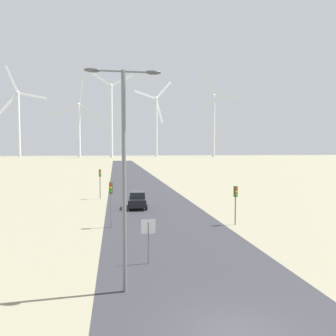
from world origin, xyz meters
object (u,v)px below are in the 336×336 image
object	(u,v)px
traffic_light_post_mid_left	(100,177)
wind_turbine_left	(79,124)
traffic_light_post_near_right	(236,196)
wind_turbine_far_right	(214,119)
wind_turbine_right	(156,121)
stop_sign_near	(148,233)
wind_turbine_center	(111,114)
traffic_light_post_near_left	(111,194)
car_approaching	(137,200)
streetlamp	(124,154)
wind_turbine_far_left	(19,118)

from	to	relation	value
traffic_light_post_mid_left	wind_turbine_left	world-z (taller)	wind_turbine_left
traffic_light_post_near_right	wind_turbine_far_right	distance (m)	233.67
wind_turbine_right	traffic_light_post_near_right	bearing A→B (deg)	-95.62
stop_sign_near	traffic_light_post_mid_left	distance (m)	24.80
traffic_light_post_near_right	wind_turbine_right	xyz separation A→B (m)	(23.51, 238.97, 26.57)
wind_turbine_left	wind_turbine_right	world-z (taller)	wind_turbine_left
traffic_light_post_mid_left	wind_turbine_center	xyz separation A→B (m)	(-0.34, 203.29, 28.90)
traffic_light_post_near_right	traffic_light_post_near_left	bearing A→B (deg)	175.99
traffic_light_post_near_left	car_approaching	distance (m)	9.02
wind_turbine_far_right	streetlamp	bearing A→B (deg)	-108.08
wind_turbine_right	traffic_light_post_mid_left	bearing A→B (deg)	-99.03
traffic_light_post_near_left	stop_sign_near	bearing A→B (deg)	-76.45
wind_turbine_left	wind_turbine_far_left	bearing A→B (deg)	172.56
wind_turbine_center	wind_turbine_far_right	distance (m)	79.03
car_approaching	traffic_light_post_near_left	bearing A→B (deg)	-107.85
traffic_light_post_near_left	streetlamp	bearing A→B (deg)	-86.60
wind_turbine_left	wind_turbine_center	distance (m)	32.18
wind_turbine_left	wind_turbine_right	size ratio (longest dim) A/B	1.02
traffic_light_post_near_right	traffic_light_post_mid_left	xyz separation A→B (m)	(-11.86, 16.36, 0.37)
wind_turbine_right	car_approaching	bearing A→B (deg)	-97.71
traffic_light_post_mid_left	wind_turbine_right	xyz separation A→B (m)	(35.38, 222.61, 26.21)
wind_turbine_center	wind_turbine_right	size ratio (longest dim) A/B	1.02
wind_turbine_far_left	wind_turbine_left	bearing A→B (deg)	-7.44
traffic_light_post_near_right	wind_turbine_right	size ratio (longest dim) A/B	0.05
traffic_light_post_near_left	wind_turbine_far_right	size ratio (longest dim) A/B	0.06
traffic_light_post_near_left	traffic_light_post_near_right	world-z (taller)	traffic_light_post_near_left
wind_turbine_left	traffic_light_post_mid_left	bearing A→B (deg)	-83.48
stop_sign_near	wind_turbine_far_right	bearing A→B (deg)	71.99
wind_turbine_right	wind_turbine_far_left	bearing A→B (deg)	176.75
traffic_light_post_near_left	traffic_light_post_near_right	distance (m)	10.35
streetlamp	traffic_light_post_near_right	distance (m)	15.47
streetlamp	wind_turbine_right	size ratio (longest dim) A/B	0.16
streetlamp	wind_turbine_left	bearing A→B (deg)	96.31
stop_sign_near	traffic_light_post_near_right	world-z (taller)	traffic_light_post_near_right
traffic_light_post_near_right	wind_turbine_left	distance (m)	243.08
streetlamp	traffic_light_post_near_left	distance (m)	12.76
car_approaching	wind_turbine_far_right	world-z (taller)	wind_turbine_far_right
streetlamp	wind_turbine_right	bearing A→B (deg)	82.47
streetlamp	wind_turbine_far_right	distance (m)	247.08
traffic_light_post_near_left	wind_turbine_left	distance (m)	240.96
wind_turbine_left	wind_turbine_center	xyz separation A→B (m)	(25.10, -19.37, 5.52)
traffic_light_post_near_right	wind_turbine_right	bearing A→B (deg)	84.38
traffic_light_post_near_right	wind_turbine_left	world-z (taller)	wind_turbine_left
stop_sign_near	wind_turbine_left	size ratio (longest dim) A/B	0.04
traffic_light_post_mid_left	wind_turbine_center	bearing A→B (deg)	90.10
traffic_light_post_near_left	wind_turbine_right	size ratio (longest dim) A/B	0.06
wind_turbine_left	streetlamp	bearing A→B (deg)	-83.69
streetlamp	car_approaching	bearing A→B (deg)	84.53
streetlamp	stop_sign_near	xyz separation A→B (m)	(1.41, 3.39, -4.44)
car_approaching	wind_turbine_far_right	xyz separation A→B (m)	(74.37, 213.16, 28.56)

